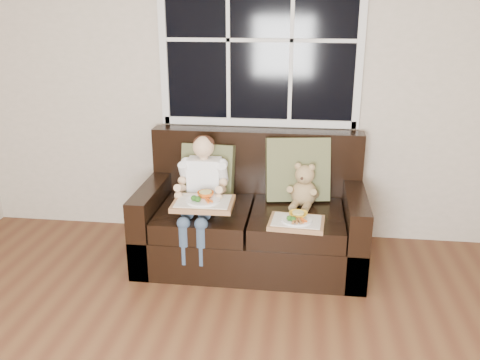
# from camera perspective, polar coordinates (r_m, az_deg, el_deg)

# --- Properties ---
(room_walls) EXTENTS (4.52, 5.02, 2.71)m
(room_walls) POSITION_cam_1_polar(r_m,az_deg,el_deg) (1.75, -11.36, 8.37)
(room_walls) COLOR beige
(room_walls) RESTS_ON ground
(window_back) EXTENTS (1.62, 0.04, 1.37)m
(window_back) POSITION_cam_1_polar(r_m,az_deg,el_deg) (4.14, 2.24, 15.43)
(window_back) COLOR black
(window_back) RESTS_ON room_walls
(loveseat) EXTENTS (1.70, 0.92, 0.96)m
(loveseat) POSITION_cam_1_polar(r_m,az_deg,el_deg) (4.00, 1.39, -4.55)
(loveseat) COLOR black
(loveseat) RESTS_ON ground
(pillow_left) EXTENTS (0.43, 0.22, 0.43)m
(pillow_left) POSITION_cam_1_polar(r_m,az_deg,el_deg) (4.07, -3.63, 1.10)
(pillow_left) COLOR brown
(pillow_left) RESTS_ON loveseat
(pillow_right) EXTENTS (0.52, 0.30, 0.51)m
(pillow_right) POSITION_cam_1_polar(r_m,az_deg,el_deg) (3.99, 6.49, 1.21)
(pillow_right) COLOR brown
(pillow_right) RESTS_ON loveseat
(child) EXTENTS (0.36, 0.59, 0.82)m
(child) POSITION_cam_1_polar(r_m,az_deg,el_deg) (3.83, -4.29, -0.47)
(child) COLOR white
(child) RESTS_ON loveseat
(teddy_bear) EXTENTS (0.23, 0.28, 0.35)m
(teddy_bear) POSITION_cam_1_polar(r_m,az_deg,el_deg) (3.90, 7.21, -0.92)
(teddy_bear) COLOR tan
(teddy_bear) RESTS_ON loveseat
(tray_left) EXTENTS (0.44, 0.34, 0.10)m
(tray_left) POSITION_cam_1_polar(r_m,az_deg,el_deg) (3.64, -4.13, -2.48)
(tray_left) COLOR #8D603F
(tray_left) RESTS_ON child
(tray_right) EXTENTS (0.40, 0.32, 0.09)m
(tray_right) POSITION_cam_1_polar(r_m,az_deg,el_deg) (3.58, 6.38, -4.62)
(tray_right) COLOR #8D603F
(tray_right) RESTS_ON loveseat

